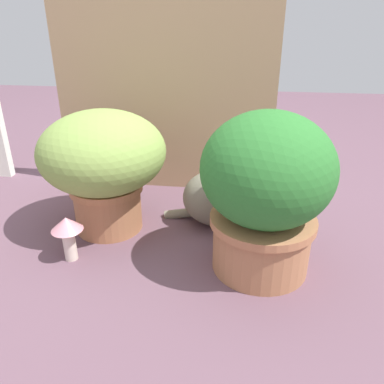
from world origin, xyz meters
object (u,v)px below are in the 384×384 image
(grass_planter, at_px, (104,162))
(cat, at_px, (223,195))
(mushroom_ornament_pink, at_px, (67,230))
(leafy_planter, at_px, (266,190))

(grass_planter, xyz_separation_m, cat, (0.41, 0.07, -0.14))
(grass_planter, distance_m, mushroom_ornament_pink, 0.27)
(grass_planter, distance_m, cat, 0.44)
(leafy_planter, relative_size, mushroom_ornament_pink, 3.24)
(grass_planter, xyz_separation_m, mushroom_ornament_pink, (-0.06, -0.21, -0.15))
(grass_planter, bearing_deg, mushroom_ornament_pink, -105.21)
(mushroom_ornament_pink, bearing_deg, cat, 31.47)
(cat, distance_m, mushroom_ornament_pink, 0.55)
(leafy_planter, relative_size, cat, 1.30)
(grass_planter, bearing_deg, cat, 10.26)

